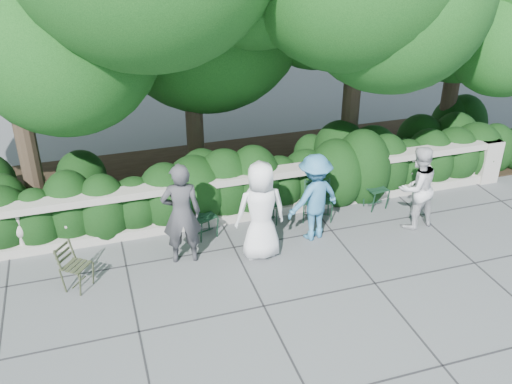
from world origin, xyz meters
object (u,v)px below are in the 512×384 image
object	(u,v)px
chair_e	(312,224)
person_businessman	(261,211)
chair_c	(322,223)
chair_d	(267,226)
chair_b	(209,239)
person_casual_man	(417,188)
person_woman_grey	(181,214)
chair_f	(379,210)
person_older_blue	(314,197)
chair_weathered	(87,289)

from	to	relation	value
chair_e	person_businessman	size ratio (longest dim) A/B	0.45
chair_c	chair_d	xyz separation A→B (m)	(-1.08, 0.21, 0.00)
chair_b	person_casual_man	xyz separation A→B (m)	(3.99, -0.70, 0.85)
chair_b	chair_e	xyz separation A→B (m)	(2.11, -0.06, 0.00)
chair_e	person_casual_man	bearing A→B (deg)	5.34
person_woman_grey	chair_f	bearing A→B (deg)	-166.49
chair_b	chair_e	distance (m)	2.11
chair_d	person_woman_grey	xyz separation A→B (m)	(-1.80, -0.64, 0.95)
person_businessman	person_older_blue	world-z (taller)	person_businessman
chair_weathered	person_older_blue	distance (m)	4.36
chair_b	person_businessman	bearing A→B (deg)	-63.38
chair_e	person_casual_man	world-z (taller)	person_casual_man
chair_e	chair_f	bearing A→B (deg)	27.34
chair_c	chair_d	bearing A→B (deg)	-178.00
chair_c	chair_f	xyz separation A→B (m)	(1.34, 0.11, 0.00)
chair_d	person_woman_grey	size ratio (longest dim) A/B	0.44
chair_c	chair_e	distance (m)	0.20
chair_c	chair_weathered	xyz separation A→B (m)	(-4.63, -0.81, 0.00)
chair_e	chair_weathered	world-z (taller)	same
chair_e	chair_weathered	bearing A→B (deg)	-145.01
chair_c	person_woman_grey	size ratio (longest dim) A/B	0.44
chair_c	person_woman_grey	xyz separation A→B (m)	(-2.89, -0.42, 0.95)
chair_c	chair_b	bearing A→B (deg)	-169.09
person_woman_grey	person_older_blue	world-z (taller)	person_woman_grey
chair_e	person_woman_grey	world-z (taller)	person_woman_grey
chair_c	chair_e	world-z (taller)	same
chair_c	chair_e	bearing A→B (deg)	-175.72
person_woman_grey	person_casual_man	world-z (taller)	person_woman_grey
chair_b	chair_d	bearing A→B (deg)	-12.25
chair_d	chair_f	distance (m)	2.43
chair_c	person_older_blue	distance (m)	1.02
chair_f	person_woman_grey	size ratio (longest dim) A/B	0.44
person_casual_man	chair_f	bearing A→B (deg)	-72.79
chair_f	person_woman_grey	distance (m)	4.37
chair_c	person_casual_man	xyz separation A→B (m)	(1.68, -0.61, 0.85)
chair_b	person_businessman	distance (m)	1.45
person_businessman	person_woman_grey	bearing A→B (deg)	-9.07
chair_weathered	person_casual_man	bearing A→B (deg)	-50.42
person_older_blue	chair_f	bearing A→B (deg)	-178.54
chair_e	person_businessman	distance (m)	1.78
person_businessman	person_casual_man	xyz separation A→B (m)	(3.21, 0.09, -0.08)
chair_weathered	person_older_blue	xyz separation A→B (m)	(4.25, 0.41, 0.86)
person_casual_man	person_older_blue	size ratio (longest dim) A/B	0.98
chair_b	person_casual_man	size ratio (longest dim) A/B	0.50
person_woman_grey	chair_weathered	bearing A→B (deg)	18.77
chair_e	person_woman_grey	bearing A→B (deg)	-146.16
person_businessman	person_woman_grey	distance (m)	1.39
person_casual_man	person_older_blue	xyz separation A→B (m)	(-2.06, 0.21, 0.01)
chair_d	chair_f	bearing A→B (deg)	4.96
chair_b	chair_d	xyz separation A→B (m)	(1.22, 0.12, 0.00)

